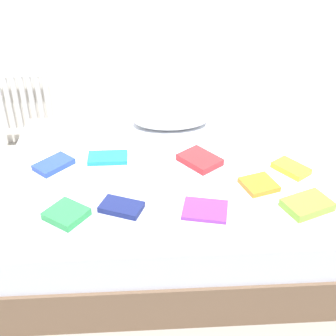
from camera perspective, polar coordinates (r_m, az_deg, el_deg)
ground_plane at (r=2.98m, az=0.06°, el=-8.29°), size 8.00×8.00×0.00m
bed at (r=2.82m, az=0.06°, el=-4.52°), size 2.00×1.50×0.50m
radiator at (r=3.90m, az=-17.83°, el=7.82°), size 0.43×0.04×0.55m
pillow at (r=3.14m, az=0.35°, el=6.29°), size 0.53×0.27×0.11m
textbook_orange at (r=2.58m, az=11.51°, el=-2.07°), size 0.22×0.22×0.03m
textbook_red at (r=2.74m, az=4.06°, el=1.06°), size 0.29×0.30×0.04m
textbook_teal at (r=2.79m, az=-7.68°, el=1.31°), size 0.24×0.14×0.03m
textbook_purple at (r=2.35m, az=4.76°, el=-5.36°), size 0.26×0.23×0.02m
textbook_blue at (r=2.78m, az=-14.37°, el=0.44°), size 0.25×0.26×0.03m
textbook_green at (r=2.36m, az=-12.83°, el=-5.74°), size 0.26×0.25×0.04m
textbook_lime at (r=2.47m, az=17.33°, el=-4.50°), size 0.29×0.25×0.05m
textbook_yellow at (r=2.76m, az=15.42°, el=-0.04°), size 0.22×0.24×0.04m
textbook_navy at (r=2.37m, az=-5.96°, el=-4.98°), size 0.25×0.20×0.03m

